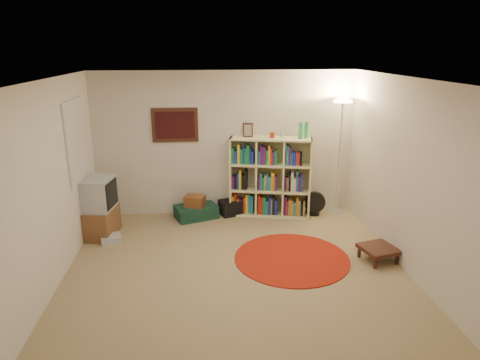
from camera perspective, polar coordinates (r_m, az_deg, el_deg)
The scene contains 12 objects.
room at distance 5.33m, azimuth -1.09°, elevation -0.15°, with size 4.54×4.54×2.54m.
bookshelf at distance 7.48m, azimuth 3.89°, elevation 0.26°, with size 1.44×0.69×1.67m.
floor_lamp at distance 7.50m, azimuth 13.42°, elevation 8.02°, with size 0.48×0.48×2.06m.
floor_fan at distance 7.69m, azimuth 9.90°, elevation -3.09°, with size 0.38×0.23×0.43m.
tv_stand at distance 7.04m, azimuth -18.28°, elevation -3.60°, with size 0.55×0.71×0.94m.
dvd_box at distance 6.90m, azimuth -16.82°, elevation -7.49°, with size 0.37×0.33×0.10m.
suitcase at distance 7.52m, azimuth -5.87°, elevation -4.22°, with size 0.80×0.66×0.22m.
wicker_basket at distance 7.43m, azimuth -6.06°, elevation -2.82°, with size 0.39×0.33×0.19m.
duffel_bag at distance 7.63m, azimuth -1.23°, elevation -3.67°, with size 0.46×0.42×0.26m.
paper_towel at distance 7.67m, azimuth -1.72°, elevation -3.67°, with size 0.13×0.13×0.23m.
red_rug at distance 6.18m, azimuth 6.92°, elevation -10.30°, with size 1.62×1.62×0.01m.
side_table at distance 6.31m, azimuth 17.98°, elevation -8.79°, with size 0.55×0.55×0.21m.
Camera 1 is at (-0.44, -5.02, 2.85)m, focal length 32.00 mm.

